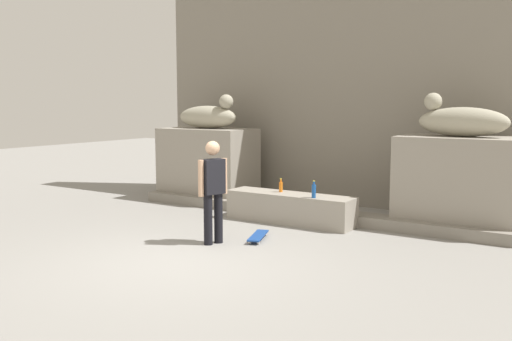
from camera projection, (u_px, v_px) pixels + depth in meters
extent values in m
plane|color=gray|center=(185.00, 261.00, 8.12)|extent=(40.00, 40.00, 0.00)
cube|color=gray|center=(347.00, 69.00, 12.45)|extent=(9.40, 0.60, 6.03)
cube|color=gray|center=(208.00, 164.00, 13.06)|extent=(2.15, 1.20, 1.67)
cube|color=gray|center=(460.00, 184.00, 10.01)|extent=(2.15, 1.20, 1.67)
ellipsoid|color=#A59F89|center=(207.00, 117.00, 12.93)|extent=(1.62, 0.61, 0.52)
sphere|color=#A59F89|center=(226.00, 102.00, 12.57)|extent=(0.32, 0.32, 0.32)
ellipsoid|color=#A59F89|center=(463.00, 122.00, 9.87)|extent=(1.65, 0.74, 0.52)
sphere|color=#A59F89|center=(433.00, 102.00, 10.18)|extent=(0.32, 0.32, 0.32)
cube|color=gray|center=(290.00, 208.00, 10.66)|extent=(2.52, 0.62, 0.56)
cylinder|color=black|center=(218.00, 218.00, 9.12)|extent=(0.14, 0.14, 0.82)
cylinder|color=black|center=(208.00, 220.00, 9.00)|extent=(0.14, 0.14, 0.82)
cube|color=black|center=(213.00, 176.00, 8.98)|extent=(0.31, 0.41, 0.56)
sphere|color=tan|center=(213.00, 148.00, 8.92)|extent=(0.23, 0.23, 0.23)
cylinder|color=tan|center=(224.00, 176.00, 9.12)|extent=(0.09, 0.09, 0.58)
cylinder|color=tan|center=(201.00, 178.00, 8.84)|extent=(0.09, 0.09, 0.58)
cube|color=navy|center=(258.00, 236.00, 9.37)|extent=(0.46, 0.82, 0.02)
cylinder|color=white|center=(258.00, 242.00, 9.07)|extent=(0.05, 0.06, 0.06)
cylinder|color=white|center=(250.00, 242.00, 9.10)|extent=(0.05, 0.06, 0.06)
cylinder|color=white|center=(266.00, 234.00, 9.65)|extent=(0.05, 0.06, 0.06)
cylinder|color=white|center=(258.00, 234.00, 9.68)|extent=(0.05, 0.06, 0.06)
cylinder|color=orange|center=(281.00, 187.00, 10.80)|extent=(0.07, 0.07, 0.19)
cylinder|color=orange|center=(281.00, 181.00, 10.79)|extent=(0.03, 0.03, 0.06)
cylinder|color=yellow|center=(281.00, 179.00, 10.78)|extent=(0.04, 0.04, 0.01)
cylinder|color=#194C99|center=(314.00, 191.00, 10.14)|extent=(0.08, 0.08, 0.24)
cylinder|color=#194C99|center=(314.00, 183.00, 10.12)|extent=(0.03, 0.03, 0.06)
cylinder|color=yellow|center=(314.00, 181.00, 10.12)|extent=(0.04, 0.04, 0.01)
cube|color=gray|center=(303.00, 213.00, 11.11)|extent=(7.82, 0.50, 0.21)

